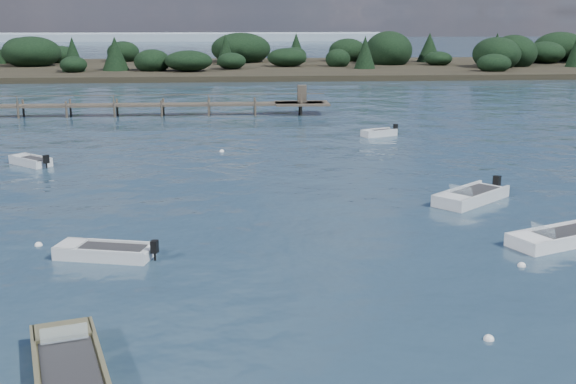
{
  "coord_description": "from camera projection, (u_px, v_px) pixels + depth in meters",
  "views": [
    {
      "loc": [
        -2.42,
        -19.14,
        9.31
      ],
      "look_at": [
        0.1,
        14.0,
        1.0
      ],
      "focal_mm": 45.0,
      "sensor_mm": 36.0,
      "label": 1
    }
  ],
  "objects": [
    {
      "name": "ground",
      "position": [
        255.0,
        99.0,
        78.99
      ],
      "size": [
        400.0,
        400.0,
        0.0
      ],
      "primitive_type": "plane",
      "color": "#182A39",
      "rests_on": "ground"
    },
    {
      "name": "tender_far_grey",
      "position": [
        31.0,
        163.0,
        45.12
      ],
      "size": [
        3.0,
        2.86,
        1.07
      ],
      "color": "silver",
      "rests_on": "ground"
    },
    {
      "name": "dinghy_mid_grey",
      "position": [
        105.0,
        254.0,
        28.13
      ],
      "size": [
        4.12,
        2.28,
        1.02
      ],
      "color": "silver",
      "rests_on": "ground"
    },
    {
      "name": "dinghy_mid_white_a",
      "position": [
        559.0,
        240.0,
        29.84
      ],
      "size": [
        4.85,
        3.33,
        1.14
      ],
      "color": "silver",
      "rests_on": "ground"
    },
    {
      "name": "dinghy_mid_white_b",
      "position": [
        471.0,
        198.0,
        36.43
      ],
      "size": [
        4.61,
        4.32,
        1.24
      ],
      "color": "silver",
      "rests_on": "ground"
    },
    {
      "name": "tender_far_grey_b",
      "position": [
        379.0,
        134.0,
        55.69
      ],
      "size": [
        3.08,
        2.08,
        1.05
      ],
      "color": "silver",
      "rests_on": "ground"
    },
    {
      "name": "dinghy_near_olive",
      "position": [
        69.0,
        371.0,
        18.93
      ],
      "size": [
        3.04,
        5.18,
        1.24
      ],
      "color": "#696546",
      "rests_on": "ground"
    },
    {
      "name": "buoy_b",
      "position": [
        522.0,
        266.0,
        27.18
      ],
      "size": [
        0.32,
        0.32,
        0.32
      ],
      "primitive_type": "sphere",
      "color": "silver",
      "rests_on": "ground"
    },
    {
      "name": "buoy_c",
      "position": [
        39.0,
        246.0,
        29.57
      ],
      "size": [
        0.32,
        0.32,
        0.32
      ],
      "primitive_type": "sphere",
      "color": "silver",
      "rests_on": "ground"
    },
    {
      "name": "buoy_e",
      "position": [
        222.0,
        152.0,
        49.46
      ],
      "size": [
        0.32,
        0.32,
        0.32
      ],
      "primitive_type": "sphere",
      "color": "silver",
      "rests_on": "ground"
    },
    {
      "name": "buoy_extra_a",
      "position": [
        489.0,
        340.0,
        21.08
      ],
      "size": [
        0.32,
        0.32,
        0.32
      ],
      "primitive_type": "sphere",
      "color": "silver",
      "rests_on": "ground"
    },
    {
      "name": "jetty",
      "position": [
        20.0,
        106.0,
        65.53
      ],
      "size": [
        64.5,
        3.2,
        3.4
      ],
      "color": "#484035",
      "rests_on": "ground"
    },
    {
      "name": "far_headland",
      "position": [
        399.0,
        58.0,
        119.05
      ],
      "size": [
        190.0,
        40.0,
        5.8
      ],
      "color": "black",
      "rests_on": "ground"
    }
  ]
}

